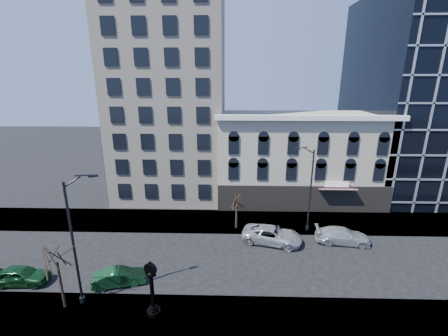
{
  "coord_description": "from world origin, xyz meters",
  "views": [
    {
      "loc": [
        2.77,
        -24.81,
        16.74
      ],
      "look_at": [
        2.0,
        4.0,
        8.0
      ],
      "focal_mm": 24.0,
      "sensor_mm": 36.0,
      "label": 1
    }
  ],
  "objects_px": {
    "street_lamp_near": "(80,207)",
    "car_near_b": "(119,277)",
    "street_clock": "(152,290)",
    "car_near_a": "(21,275)"
  },
  "relations": [
    {
      "from": "street_clock",
      "to": "car_near_b",
      "type": "relative_size",
      "value": 1.02
    },
    {
      "from": "street_clock",
      "to": "car_near_b",
      "type": "height_order",
      "value": "street_clock"
    },
    {
      "from": "street_lamp_near",
      "to": "car_near_b",
      "type": "height_order",
      "value": "street_lamp_near"
    },
    {
      "from": "car_near_a",
      "to": "car_near_b",
      "type": "relative_size",
      "value": 1.07
    },
    {
      "from": "street_lamp_near",
      "to": "car_near_a",
      "type": "xyz_separation_m",
      "value": [
        -6.97,
        1.86,
        -7.21
      ]
    },
    {
      "from": "street_clock",
      "to": "car_near_a",
      "type": "xyz_separation_m",
      "value": [
        -12.05,
        3.15,
        -1.32
      ]
    },
    {
      "from": "street_clock",
      "to": "car_near_a",
      "type": "relative_size",
      "value": 0.96
    },
    {
      "from": "street_clock",
      "to": "car_near_a",
      "type": "distance_m",
      "value": 12.53
    },
    {
      "from": "street_clock",
      "to": "car_near_b",
      "type": "distance_m",
      "value": 5.15
    },
    {
      "from": "street_lamp_near",
      "to": "car_near_b",
      "type": "bearing_deg",
      "value": 30.61
    }
  ]
}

